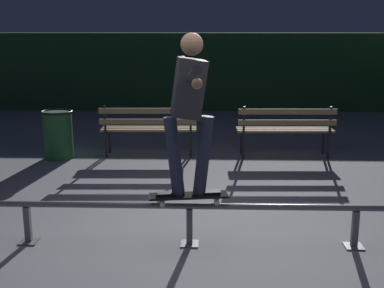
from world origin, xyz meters
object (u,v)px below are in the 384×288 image
at_px(park_bench_leftmost, 149,125).
at_px(skateboard, 189,196).
at_px(park_bench_left_center, 286,126).
at_px(skateboarder, 189,102).
at_px(trash_can, 58,134).
at_px(grind_rail, 190,213).

bearing_deg(park_bench_leftmost, skateboard, -76.86).
bearing_deg(park_bench_left_center, skateboarder, -112.62).
bearing_deg(skateboarder, trash_can, 124.71).
relative_size(grind_rail, park_bench_leftmost, 2.38).
bearing_deg(skateboarder, park_bench_leftmost, 103.19).
distance_m(skateboard, skateboarder, 0.94).
distance_m(grind_rail, park_bench_leftmost, 3.60).
bearing_deg(skateboard, trash_can, 124.68).
bearing_deg(park_bench_leftmost, skateboarder, -76.81).
bearing_deg(grind_rail, park_bench_leftmost, 103.24).
xyz_separation_m(grind_rail, skateboard, (-0.01, -0.00, 0.17)).
distance_m(grind_rail, skateboarder, 1.11).
height_order(skateboard, trash_can, trash_can).
relative_size(park_bench_leftmost, park_bench_left_center, 1.00).
xyz_separation_m(skateboard, park_bench_left_center, (1.46, 3.50, 0.03)).
bearing_deg(skateboarder, park_bench_left_center, 67.38).
relative_size(park_bench_leftmost, trash_can, 2.02).
bearing_deg(skateboard, grind_rail, 0.00).
xyz_separation_m(skateboarder, park_bench_left_center, (1.46, 3.50, -0.91)).
height_order(grind_rail, skateboard, skateboard).
xyz_separation_m(skateboard, skateboarder, (0.00, 0.00, 0.94)).
height_order(skateboard, park_bench_left_center, park_bench_left_center).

